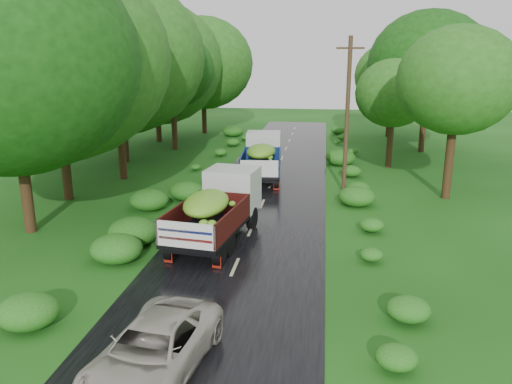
% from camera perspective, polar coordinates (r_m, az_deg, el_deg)
% --- Properties ---
extents(ground, '(120.00, 120.00, 0.00)m').
position_cam_1_polar(ground, '(14.80, -5.25, -14.82)').
color(ground, '#103E0D').
rests_on(ground, ground).
extents(road, '(6.50, 80.00, 0.02)m').
position_cam_1_polar(road, '(19.19, -1.90, -7.37)').
color(road, black).
rests_on(road, ground).
extents(road_lines, '(0.12, 69.60, 0.00)m').
position_cam_1_polar(road_lines, '(20.10, -1.43, -6.25)').
color(road_lines, '#BFB78C').
rests_on(road_lines, road).
extents(truck_near, '(3.03, 6.49, 2.62)m').
position_cam_1_polar(truck_near, '(20.49, -4.31, -1.53)').
color(truck_near, black).
rests_on(truck_near, ground).
extents(truck_far, '(2.68, 6.41, 2.63)m').
position_cam_1_polar(truck_far, '(30.78, 0.71, 4.24)').
color(truck_far, black).
rests_on(truck_far, ground).
extents(car, '(2.75, 4.91, 1.30)m').
position_cam_1_polar(car, '(12.66, -11.68, -17.25)').
color(car, '#B6B0A2').
rests_on(car, road).
extents(utility_pole, '(1.48, 0.24, 8.42)m').
position_cam_1_polar(utility_pole, '(27.80, 10.38, 8.73)').
color(utility_pole, '#382616').
rests_on(utility_pole, ground).
extents(trees_left, '(7.47, 33.36, 9.53)m').
position_cam_1_polar(trees_left, '(35.88, -14.18, 14.10)').
color(trees_left, black).
rests_on(trees_left, ground).
extents(trees_right, '(7.00, 24.69, 8.60)m').
position_cam_1_polar(trees_right, '(39.11, 17.87, 12.53)').
color(trees_right, black).
rests_on(trees_right, ground).
extents(shrubs, '(11.90, 44.00, 0.70)m').
position_cam_1_polar(shrubs, '(27.54, 1.22, 0.47)').
color(shrubs, '#1B5B15').
rests_on(shrubs, ground).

